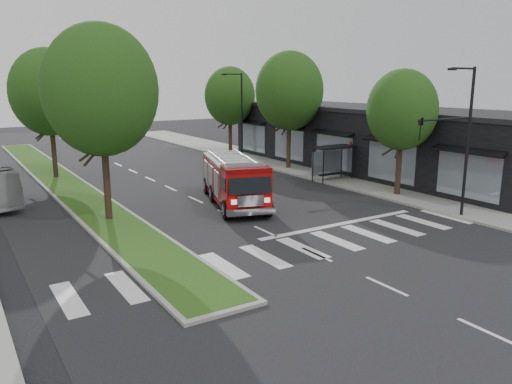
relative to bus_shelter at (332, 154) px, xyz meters
The scene contains 13 objects.
ground 14.00m from the bus_shelter, 143.97° to the right, with size 140.00×140.00×0.00m, color black.
sidewalk_right 3.00m from the bus_shelter, 54.94° to the left, with size 5.00×80.00×0.15m, color gray.
median 19.92m from the bus_shelter, 150.20° to the left, with size 3.00×50.00×0.15m.
storefront_row 6.11m from the bus_shelter, 17.71° to the left, with size 8.00×30.00×5.00m, color black.
bus_shelter is the anchor object (origin of this frame).
tree_right_near 7.06m from the bus_shelter, 87.21° to the right, with size 4.40×4.40×8.05m.
tree_right_mid 7.36m from the bus_shelter, 87.07° to the left, with size 5.60×5.60×9.72m.
tree_right_far 16.30m from the bus_shelter, 88.92° to the left, with size 5.00×5.00×8.73m.
tree_median_near 17.98m from the bus_shelter, behind, with size 5.80×5.80×10.16m.
tree_median_far 21.36m from the bus_shelter, 145.43° to the left, with size 5.60×5.60×9.72m.
streetlight_right_near 12.05m from the bus_shelter, 97.76° to the right, with size 4.08×0.22×8.00m.
streetlight_right_far 12.13m from the bus_shelter, 94.11° to the left, with size 2.11×0.20×8.00m.
fire_engine 10.01m from the bus_shelter, 165.96° to the right, with size 5.00×8.93×2.97m.
Camera 1 is at (-13.00, -19.77, 7.26)m, focal length 35.00 mm.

